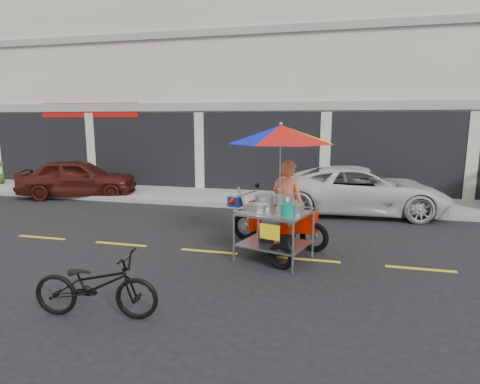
% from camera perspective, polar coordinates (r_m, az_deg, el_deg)
% --- Properties ---
extents(ground, '(90.00, 90.00, 0.00)m').
position_cam_1_polar(ground, '(7.89, 9.68, -9.49)').
color(ground, black).
extents(sidewalk, '(45.00, 3.00, 0.15)m').
position_cam_1_polar(sidewalk, '(13.18, 11.61, -1.20)').
color(sidewalk, gray).
rests_on(sidewalk, ground).
extents(shophouse_block, '(36.00, 8.11, 10.40)m').
position_cam_1_polar(shophouse_block, '(18.22, 22.06, 14.54)').
color(shophouse_block, beige).
rests_on(shophouse_block, ground).
extents(centerline, '(42.00, 0.10, 0.01)m').
position_cam_1_polar(centerline, '(7.89, 9.68, -9.46)').
color(centerline, gold).
rests_on(centerline, ground).
extents(maroon_sedan, '(4.17, 2.71, 1.32)m').
position_cam_1_polar(maroon_sedan, '(14.90, -22.01, 1.85)').
color(maroon_sedan, '#3F130E').
rests_on(maroon_sedan, ground).
extents(white_pickup, '(4.94, 2.52, 1.34)m').
position_cam_1_polar(white_pickup, '(11.91, 16.70, 0.27)').
color(white_pickup, silver).
rests_on(white_pickup, ground).
extents(near_bicycle, '(1.79, 0.84, 0.91)m').
position_cam_1_polar(near_bicycle, '(5.87, -19.83, -12.33)').
color(near_bicycle, black).
rests_on(near_bicycle, ground).
extents(food_vendor_rig, '(2.57, 2.55, 2.61)m').
position_cam_1_polar(food_vendor_rig, '(7.75, 5.91, 2.75)').
color(food_vendor_rig, black).
rests_on(food_vendor_rig, ground).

